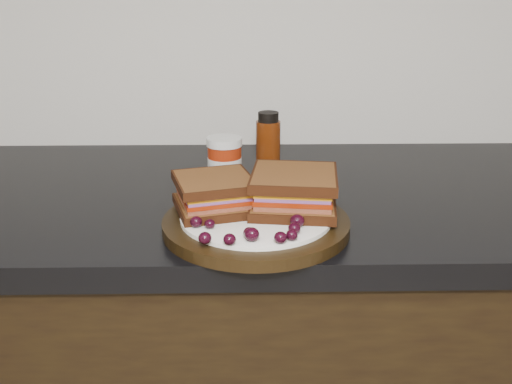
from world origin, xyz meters
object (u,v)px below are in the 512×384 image
(plate, at_px, (256,224))
(oil_bottle, at_px, (268,146))
(condiment_jar, at_px, (225,163))
(sandwich_left, at_px, (215,194))

(plate, relative_size, oil_bottle, 2.21)
(condiment_jar, height_order, oil_bottle, oil_bottle)
(plate, distance_m, condiment_jar, 0.20)
(condiment_jar, bearing_deg, oil_bottle, 34.14)
(condiment_jar, bearing_deg, sandwich_left, -93.41)
(sandwich_left, relative_size, oil_bottle, 0.89)
(condiment_jar, distance_m, oil_bottle, 0.10)
(plate, height_order, sandwich_left, sandwich_left)
(plate, distance_m, oil_bottle, 0.25)
(sandwich_left, xyz_separation_m, oil_bottle, (0.09, 0.22, 0.01))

